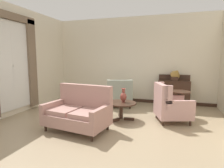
% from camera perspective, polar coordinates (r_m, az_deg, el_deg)
% --- Properties ---
extents(ground, '(8.51, 8.51, 0.00)m').
position_cam_1_polar(ground, '(4.88, -0.63, -12.16)').
color(ground, '#9E896B').
extents(wall_back, '(6.24, 0.08, 3.23)m').
position_cam_1_polar(wall_back, '(7.28, 6.18, 7.26)').
color(wall_back, beige).
rests_on(wall_back, ground).
extents(wall_left, '(0.08, 3.89, 3.23)m').
position_cam_1_polar(wall_left, '(6.85, -23.40, 6.67)').
color(wall_left, beige).
rests_on(wall_left, ground).
extents(baseboard_back, '(6.08, 0.03, 0.12)m').
position_cam_1_polar(baseboard_back, '(7.40, 5.93, -4.86)').
color(baseboard_back, '#382319').
rests_on(baseboard_back, ground).
extents(window_with_curtains, '(0.12, 1.83, 2.84)m').
position_cam_1_polar(window_with_curtains, '(6.15, -27.97, 6.34)').
color(window_with_curtains, silver).
extents(coffee_table, '(0.82, 0.82, 0.49)m').
position_cam_1_polar(coffee_table, '(5.12, 2.83, -6.64)').
color(coffee_table, '#382319').
rests_on(coffee_table, ground).
extents(porcelain_vase, '(0.17, 0.17, 0.38)m').
position_cam_1_polar(porcelain_vase, '(5.10, 3.49, -3.74)').
color(porcelain_vase, brown).
rests_on(porcelain_vase, coffee_table).
extents(settee, '(1.56, 1.07, 1.03)m').
position_cam_1_polar(settee, '(4.50, -10.19, -8.51)').
color(settee, tan).
rests_on(settee, ground).
extents(armchair_far_left, '(1.05, 1.02, 1.02)m').
position_cam_1_polar(armchair_far_left, '(5.18, 17.22, -6.34)').
color(armchair_far_left, tan).
rests_on(armchair_far_left, ground).
extents(armchair_foreground_right, '(1.07, 1.08, 0.96)m').
position_cam_1_polar(armchair_foreground_right, '(6.51, 2.26, -3.39)').
color(armchair_foreground_right, gray).
rests_on(armchair_foreground_right, ground).
extents(side_table, '(0.60, 0.60, 0.75)m').
position_cam_1_polar(side_table, '(5.71, 19.81, -4.94)').
color(side_table, '#382319').
rests_on(side_table, ground).
extents(sideboard, '(1.06, 0.40, 1.10)m').
position_cam_1_polar(sideboard, '(6.94, 18.29, -2.23)').
color(sideboard, '#382319').
rests_on(sideboard, ground).
extents(gramophone, '(0.44, 0.51, 0.51)m').
position_cam_1_polar(gramophone, '(6.78, 18.93, 2.94)').
color(gramophone, '#382319').
rests_on(gramophone, sideboard).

